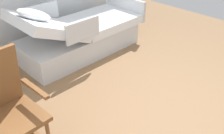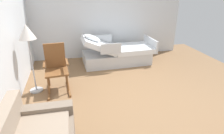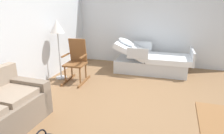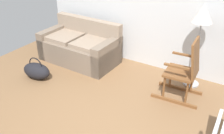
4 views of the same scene
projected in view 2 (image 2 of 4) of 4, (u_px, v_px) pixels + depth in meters
name	position (u px, v px, depth m)	size (l,w,h in m)	color
ground_plane	(133.00, 95.00, 4.14)	(6.55, 6.55, 0.00)	olive
side_wall	(107.00, 14.00, 6.01)	(0.10, 4.84, 2.70)	silver
hospital_bed	(117.00, 54.00, 5.74)	(1.06, 2.12, 0.98)	silver
rocking_chair	(56.00, 68.00, 4.20)	(0.79, 0.53, 1.05)	brown
floor_lamp	(27.00, 37.00, 3.83)	(0.34, 0.34, 1.48)	#B2B5BA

